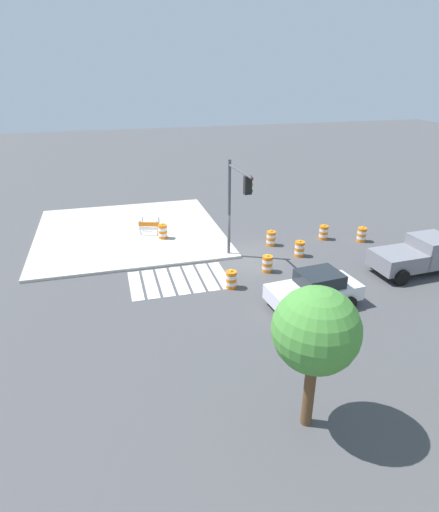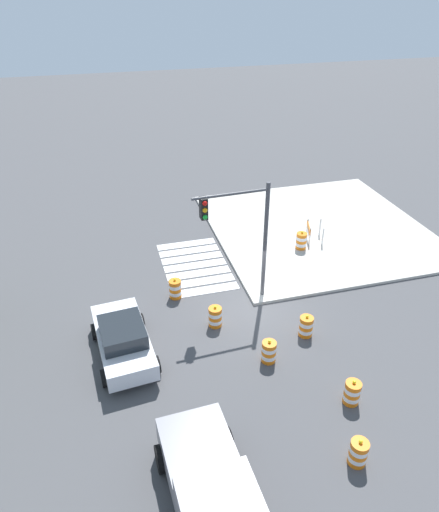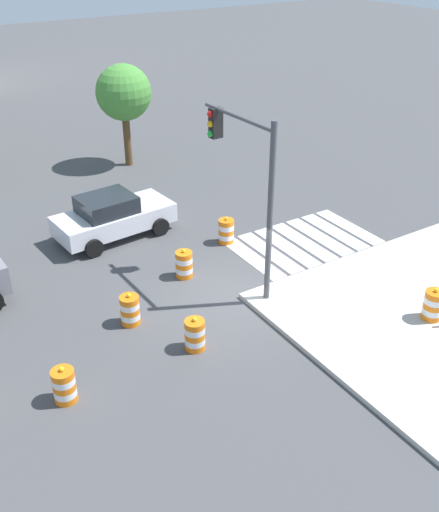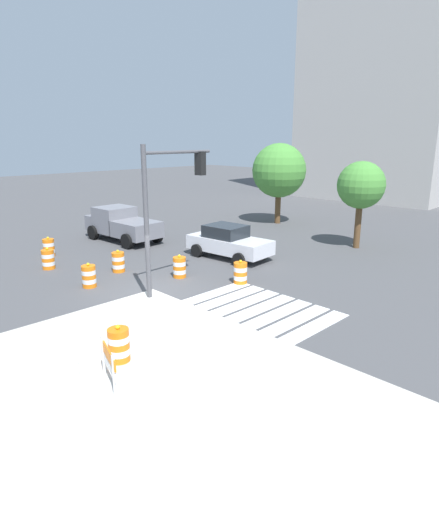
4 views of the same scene
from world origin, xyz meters
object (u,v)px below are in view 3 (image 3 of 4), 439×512
object	(u,v)px
sports_car	(113,216)
traffic_barrel_median_near	(226,231)
traffic_barrel_crosswalk_end	(64,386)
traffic_light_pole	(246,170)
street_tree_streetside_near	(124,93)
traffic_barrel_median_far	(195,335)
traffic_barrel_near_corner	(130,310)
traffic_barrel_lane_center	(184,264)
traffic_barrel_on_sidewalk	(433,305)

from	to	relation	value
sports_car	traffic_barrel_median_near	world-z (taller)	sports_car
traffic_barrel_crosswalk_end	traffic_light_pole	distance (m)	7.70
traffic_barrel_median_near	traffic_barrel_crosswalk_end	bearing A→B (deg)	-148.22
traffic_light_pole	street_tree_streetside_near	xyz separation A→B (m)	(1.38, 11.80, -0.52)
traffic_barrel_crosswalk_end	traffic_barrel_median_near	xyz separation A→B (m)	(7.66, 4.75, 0.00)
traffic_barrel_median_near	traffic_barrel_median_far	size ratio (longest dim) A/B	1.00
traffic_barrel_near_corner	traffic_barrel_lane_center	distance (m)	2.95
sports_car	traffic_barrel_crosswalk_end	xyz separation A→B (m)	(-4.43, -7.36, -0.36)
traffic_barrel_median_far	traffic_barrel_lane_center	bearing A→B (deg)	65.32
traffic_barrel_on_sidewalk	traffic_barrel_near_corner	bearing A→B (deg)	148.13
traffic_light_pole	street_tree_streetside_near	world-z (taller)	traffic_light_pole
traffic_barrel_median_near	traffic_barrel_median_far	distance (m)	6.16
traffic_barrel_median_near	street_tree_streetside_near	xyz separation A→B (m)	(0.30, 9.08, 2.94)
sports_car	traffic_barrel_crosswalk_end	size ratio (longest dim) A/B	4.36
sports_car	traffic_barrel_median_near	size ratio (longest dim) A/B	4.36
traffic_barrel_near_corner	traffic_barrel_on_sidewalk	size ratio (longest dim) A/B	1.00
traffic_barrel_near_corner	sports_car	bearing A→B (deg)	71.59
traffic_barrel_median_far	traffic_barrel_on_sidewalk	world-z (taller)	traffic_barrel_on_sidewalk
traffic_barrel_lane_center	traffic_light_pole	xyz separation A→B (m)	(1.35, -1.47, 3.46)
sports_car	traffic_light_pole	size ratio (longest dim) A/B	0.81
traffic_barrel_median_near	traffic_barrel_on_sidewalk	xyz separation A→B (m)	(2.37, -7.27, 0.15)
traffic_barrel_crosswalk_end	street_tree_streetside_near	bearing A→B (deg)	60.05
traffic_barrel_lane_center	traffic_barrel_on_sidewalk	size ratio (longest dim) A/B	1.00
traffic_barrel_median_far	traffic_barrel_on_sidewalk	bearing A→B (deg)	-22.14
sports_car	traffic_light_pole	xyz separation A→B (m)	(2.16, -5.34, 3.10)
traffic_barrel_near_corner	traffic_barrel_lane_center	xyz separation A→B (m)	(2.57, 1.44, 0.00)
traffic_light_pole	traffic_barrel_median_near	bearing A→B (deg)	68.42
traffic_light_pole	street_tree_streetside_near	bearing A→B (deg)	83.32
traffic_barrel_median_far	traffic_barrel_lane_center	size ratio (longest dim) A/B	1.00
traffic_barrel_on_sidewalk	traffic_light_pole	xyz separation A→B (m)	(-3.45, 4.55, 3.31)
traffic_barrel_median_near	traffic_light_pole	world-z (taller)	traffic_light_pole
traffic_barrel_lane_center	street_tree_streetside_near	size ratio (longest dim) A/B	0.22
traffic_barrel_near_corner	traffic_light_pole	xyz separation A→B (m)	(3.92, -0.04, 3.46)
sports_car	traffic_barrel_crosswalk_end	bearing A→B (deg)	-121.01
sports_car	traffic_barrel_median_near	distance (m)	4.18
traffic_barrel_near_corner	traffic_barrel_median_near	xyz separation A→B (m)	(5.00, 2.69, 0.00)
traffic_barrel_crosswalk_end	traffic_barrel_median_near	world-z (taller)	same
sports_car	traffic_barrel_median_near	bearing A→B (deg)	-39.01
traffic_barrel_near_corner	traffic_barrel_on_sidewalk	xyz separation A→B (m)	(7.37, -4.58, 0.15)
traffic_barrel_crosswalk_end	traffic_barrel_median_near	bearing A→B (deg)	31.78
sports_car	street_tree_streetside_near	world-z (taller)	street_tree_streetside_near
sports_car	traffic_barrel_on_sidewalk	distance (m)	11.37
traffic_barrel_near_corner	street_tree_streetside_near	world-z (taller)	street_tree_streetside_near
sports_car	traffic_barrel_on_sidewalk	xyz separation A→B (m)	(5.61, -9.89, -0.21)
traffic_barrel_lane_center	traffic_barrel_on_sidewalk	bearing A→B (deg)	-51.44
traffic_barrel_median_near	traffic_barrel_on_sidewalk	distance (m)	7.65
traffic_barrel_median_near	traffic_barrel_median_far	world-z (taller)	same
sports_car	traffic_barrel_median_far	bearing A→B (deg)	-96.01
sports_car	traffic_barrel_on_sidewalk	size ratio (longest dim) A/B	4.36
traffic_light_pole	traffic_barrel_lane_center	bearing A→B (deg)	132.48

